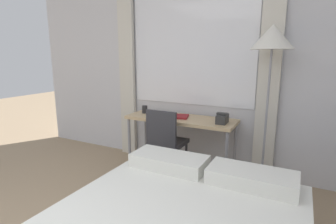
% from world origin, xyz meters
% --- Properties ---
extents(wall_back_with_window, '(5.07, 0.13, 2.70)m').
position_xyz_m(wall_back_with_window, '(0.01, 3.07, 1.35)').
color(wall_back_with_window, silver).
rests_on(wall_back_with_window, ground_plane).
extents(desk, '(1.38, 0.49, 0.72)m').
position_xyz_m(desk, '(0.10, 2.75, 0.66)').
color(desk, tan).
rests_on(desk, ground_plane).
extents(desk_chair, '(0.40, 0.40, 0.87)m').
position_xyz_m(desk_chair, '(0.03, 2.48, 0.50)').
color(desk_chair, '#333338').
rests_on(desk_chair, ground_plane).
extents(standing_lamp, '(0.43, 0.43, 1.80)m').
position_xyz_m(standing_lamp, '(1.12, 2.74, 1.57)').
color(standing_lamp, '#4C4C51').
rests_on(standing_lamp, ground_plane).
extents(telephone, '(0.13, 0.18, 0.12)m').
position_xyz_m(telephone, '(0.65, 2.70, 0.78)').
color(telephone, '#2D2D2D').
rests_on(telephone, desk).
extents(book, '(0.31, 0.28, 0.02)m').
position_xyz_m(book, '(0.06, 2.74, 0.74)').
color(book, maroon).
rests_on(book, desk).
extents(mug, '(0.07, 0.07, 0.10)m').
position_xyz_m(mug, '(-0.44, 2.76, 0.78)').
color(mug, '#262628').
rests_on(mug, desk).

